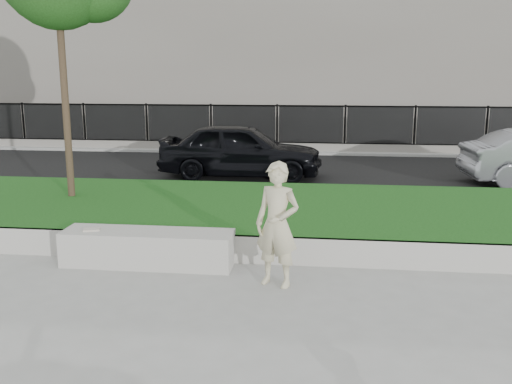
# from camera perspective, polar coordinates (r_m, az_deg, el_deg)

# --- Properties ---
(ground) EXTENTS (90.00, 90.00, 0.00)m
(ground) POSITION_cam_1_polar(r_m,az_deg,el_deg) (7.23, -1.14, -9.82)
(ground) COLOR gray
(ground) RESTS_ON ground
(grass_bank) EXTENTS (34.00, 4.00, 0.40)m
(grass_bank) POSITION_cam_1_polar(r_m,az_deg,el_deg) (10.01, 1.23, -2.37)
(grass_bank) COLOR black
(grass_bank) RESTS_ON ground
(grass_kerb) EXTENTS (34.00, 0.08, 0.40)m
(grass_kerb) POSITION_cam_1_polar(r_m,az_deg,el_deg) (8.14, -0.13, -5.80)
(grass_kerb) COLOR #ACAAA1
(grass_kerb) RESTS_ON ground
(street) EXTENTS (34.00, 7.00, 0.04)m
(street) POSITION_cam_1_polar(r_m,az_deg,el_deg) (15.41, 3.24, 2.05)
(street) COLOR black
(street) RESTS_ON ground
(far_pavement) EXTENTS (34.00, 3.00, 0.12)m
(far_pavement) POSITION_cam_1_polar(r_m,az_deg,el_deg) (19.84, 4.08, 4.41)
(far_pavement) COLOR gray
(far_pavement) RESTS_ON ground
(iron_fence) EXTENTS (32.00, 0.30, 1.50)m
(iron_fence) POSITION_cam_1_polar(r_m,az_deg,el_deg) (18.79, 3.95, 5.47)
(iron_fence) COLOR slate
(iron_fence) RESTS_ON far_pavement
(building_facade) EXTENTS (34.00, 10.00, 10.00)m
(building_facade) POSITION_cam_1_polar(r_m,az_deg,el_deg) (26.76, 5.03, 16.97)
(building_facade) COLOR slate
(building_facade) RESTS_ON ground
(stone_bench) EXTENTS (2.40, 0.60, 0.49)m
(stone_bench) POSITION_cam_1_polar(r_m,az_deg,el_deg) (8.21, -10.75, -5.52)
(stone_bench) COLOR #ACAAA1
(stone_bench) RESTS_ON ground
(man) EXTENTS (0.68, 0.56, 1.60)m
(man) POSITION_cam_1_polar(r_m,az_deg,el_deg) (7.17, 2.14, -3.28)
(man) COLOR beige
(man) RESTS_ON ground
(book) EXTENTS (0.27, 0.23, 0.03)m
(book) POSITION_cam_1_polar(r_m,az_deg,el_deg) (8.36, -16.13, -3.62)
(book) COLOR beige
(book) RESTS_ON stone_bench
(car_dark) EXTENTS (4.08, 1.66, 1.39)m
(car_dark) POSITION_cam_1_polar(r_m,az_deg,el_deg) (14.39, -1.53, 4.23)
(car_dark) COLOR black
(car_dark) RESTS_ON street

